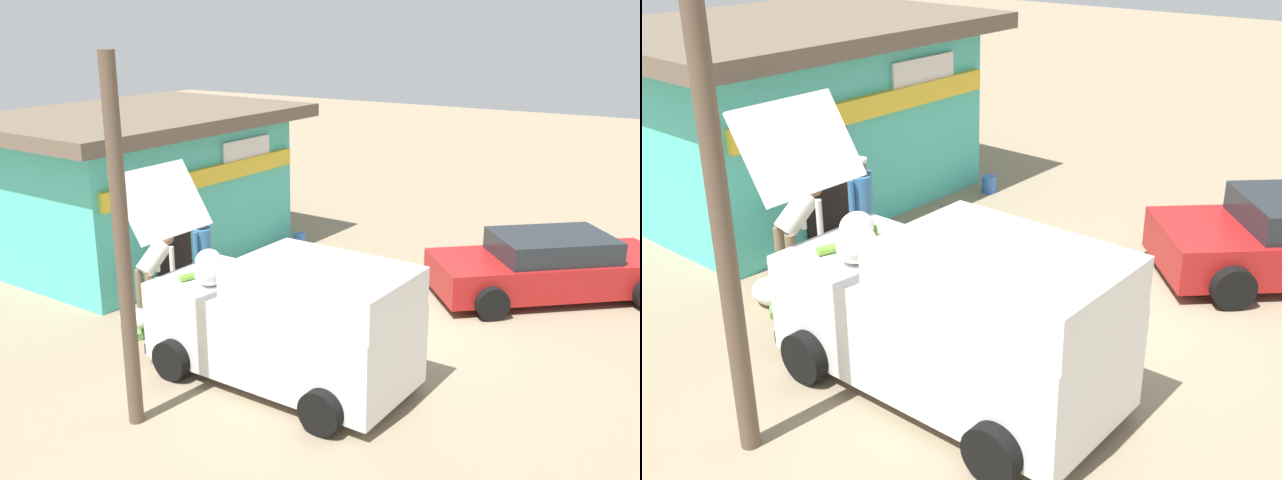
{
  "view_description": "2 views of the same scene",
  "coord_description": "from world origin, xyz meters",
  "views": [
    {
      "loc": [
        -11.08,
        -4.95,
        5.26
      ],
      "look_at": [
        0.1,
        1.61,
        1.23
      ],
      "focal_mm": 41.21,
      "sensor_mm": 36.0,
      "label": 1
    },
    {
      "loc": [
        -8.78,
        -3.89,
        5.09
      ],
      "look_at": [
        -1.05,
        1.63,
        0.93
      ],
      "focal_mm": 43.51,
      "sensor_mm": 36.0,
      "label": 2
    }
  ],
  "objects": [
    {
      "name": "utility_pole",
      "position": [
        -4.81,
        1.59,
        2.43
      ],
      "size": [
        0.2,
        0.2,
        4.86
      ],
      "primitive_type": "cylinder",
      "color": "brown",
      "rests_on": "ground_plane"
    },
    {
      "name": "parked_sedan",
      "position": [
        2.62,
        -2.04,
        0.59
      ],
      "size": [
        4.19,
        4.57,
        1.23
      ],
      "color": "maroon",
      "rests_on": "ground_plane"
    },
    {
      "name": "paint_bucket",
      "position": [
        2.85,
        3.78,
        0.16
      ],
      "size": [
        0.27,
        0.27,
        0.31
      ],
      "primitive_type": "cylinder",
      "color": "blue",
      "rests_on": "ground_plane"
    },
    {
      "name": "storefront_bar",
      "position": [
        0.51,
        6.37,
        1.69
      ],
      "size": [
        7.01,
        5.31,
        3.26
      ],
      "color": "#4CC6B7",
      "rests_on": "ground_plane"
    },
    {
      "name": "customer_bending",
      "position": [
        -1.93,
        3.87,
        0.92
      ],
      "size": [
        0.79,
        0.63,
        1.5
      ],
      "color": "#726047",
      "rests_on": "ground_plane"
    },
    {
      "name": "vendor_standing",
      "position": [
        -0.85,
        3.63,
        0.94
      ],
      "size": [
        0.56,
        0.39,
        1.65
      ],
      "color": "#4C4C51",
      "rests_on": "ground_plane"
    },
    {
      "name": "unloaded_banana_pile",
      "position": [
        -2.59,
        3.67,
        0.17
      ],
      "size": [
        0.88,
        0.74,
        0.39
      ],
      "color": "silver",
      "rests_on": "ground_plane"
    },
    {
      "name": "delivery_van",
      "position": [
        -2.82,
        0.46,
        0.96
      ],
      "size": [
        2.27,
        4.69,
        2.94
      ],
      "color": "white",
      "rests_on": "ground_plane"
    },
    {
      "name": "ground_plane",
      "position": [
        0.0,
        0.0,
        0.0
      ],
      "size": [
        60.0,
        60.0,
        0.0
      ],
      "primitive_type": "plane",
      "color": "gray"
    }
  ]
}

